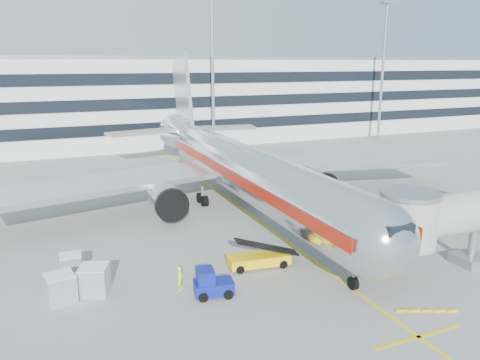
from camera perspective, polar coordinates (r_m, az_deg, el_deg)
name	(u,v)px	position (r m, az deg, el deg)	size (l,w,h in m)	color
ground	(294,247)	(38.74, 6.58, -8.07)	(180.00, 180.00, 0.00)	gray
lead_in_line	(245,211)	(47.16, 0.66, -3.86)	(0.25, 70.00, 0.01)	yellow
stop_bar	(419,337)	(28.71, 20.95, -17.43)	(6.00, 0.25, 0.01)	yellow
main_jet	(239,167)	(47.57, -0.15, 1.58)	(50.95, 48.70, 16.06)	silver
terminal	(145,99)	(91.13, -11.53, 9.61)	(150.00, 24.25, 15.60)	silver
light_mast_centre	(213,60)	(77.58, -3.37, 14.35)	(2.40, 1.20, 25.45)	gray
light_mast_east	(383,61)	(94.49, 17.08, 13.74)	(2.40, 1.20, 25.45)	gray
belt_loader	(259,258)	(34.74, 2.30, -9.54)	(4.83, 2.16, 2.27)	#EDB709
baggage_tug	(211,284)	(30.70, -3.53, -12.54)	(2.69, 1.94, 1.87)	navy
cargo_container_left	(71,265)	(35.42, -19.88, -9.71)	(1.54, 1.54, 1.54)	silver
cargo_container_right	(60,288)	(32.02, -21.05, -12.18)	(1.97, 1.97, 1.79)	silver
cargo_container_front	(94,280)	(32.35, -17.34, -11.51)	(2.24, 2.24, 1.86)	silver
ramp_worker	(180,278)	(31.60, -7.31, -11.80)	(0.60, 0.39, 1.65)	#CCFB1A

